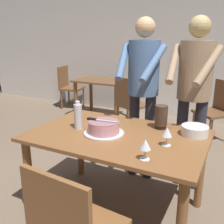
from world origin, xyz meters
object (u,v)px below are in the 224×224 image
object	(u,v)px
wine_glass_far	(145,145)
background_chair_2	(217,108)
person_cutting_cake	(143,82)
person_standing_beside	(194,86)
plate_stack	(195,131)
background_table	(102,88)
cake_on_platter	(104,128)
water_bottle	(78,116)
cake_knife	(96,120)
hurricane_lamp	(161,117)
background_chair_0	(69,85)
wine_glass_near	(167,133)
main_dining_table	(117,146)
background_chair_1	(130,102)

from	to	relation	value
wine_glass_far	background_chair_2	xyz separation A→B (m)	(0.23, 2.53, -0.36)
person_cutting_cake	person_standing_beside	distance (m)	0.51
plate_stack	background_chair_2	xyz separation A→B (m)	(0.02, 1.93, -0.30)
plate_stack	background_table	bearing A→B (deg)	134.13
background_chair_2	cake_on_platter	bearing A→B (deg)	-107.40
cake_on_platter	background_table	bearing A→B (deg)	119.31
cake_on_platter	water_bottle	size ratio (longest dim) A/B	1.36
cake_knife	hurricane_lamp	xyz separation A→B (m)	(0.46, 0.35, -0.01)
cake_on_platter	background_table	size ratio (longest dim) A/B	0.34
background_table	background_chair_0	size ratio (longest dim) A/B	1.11
wine_glass_far	background_table	size ratio (longest dim) A/B	0.14
hurricane_lamp	person_standing_beside	bearing A→B (deg)	65.53
plate_stack	wine_glass_near	xyz separation A→B (m)	(-0.15, -0.31, 0.06)
water_bottle	person_standing_beside	distance (m)	1.14
person_standing_beside	main_dining_table	bearing A→B (deg)	-123.67
wine_glass_far	plate_stack	bearing A→B (deg)	70.06
main_dining_table	plate_stack	xyz separation A→B (m)	(0.58, 0.27, 0.15)
cake_knife	wine_glass_far	world-z (taller)	wine_glass_far
background_chair_0	background_chair_1	size ratio (longest dim) A/B	1.00
wine_glass_near	background_chair_2	bearing A→B (deg)	85.75
cake_on_platter	background_chair_0	world-z (taller)	background_chair_0
person_standing_beside	background_chair_2	xyz separation A→B (m)	(0.12, 1.48, -0.58)
hurricane_lamp	person_cutting_cake	distance (m)	0.55
cake_knife	main_dining_table	bearing A→B (deg)	16.81
cake_knife	person_cutting_cake	distance (m)	0.78
wine_glass_far	background_chair_0	bearing A→B (deg)	133.18
person_cutting_cake	background_chair_1	world-z (taller)	person_cutting_cake
person_cutting_cake	person_standing_beside	xyz separation A→B (m)	(0.51, 0.03, 0.00)
background_chair_2	water_bottle	bearing A→B (deg)	-113.40
wine_glass_near	water_bottle	size ratio (longest dim) A/B	0.58
main_dining_table	hurricane_lamp	world-z (taller)	hurricane_lamp
wine_glass_near	background_table	xyz separation A→B (m)	(-1.89, 2.42, -0.28)
plate_stack	wine_glass_far	bearing A→B (deg)	-109.94
person_cutting_cake	person_standing_beside	size ratio (longest dim) A/B	1.00
plate_stack	person_cutting_cake	xyz separation A→B (m)	(-0.62, 0.42, 0.29)
cake_on_platter	background_table	xyz separation A→B (m)	(-1.36, 2.42, -0.22)
cake_on_platter	wine_glass_far	xyz separation A→B (m)	(0.47, -0.29, 0.05)
cake_knife	background_table	xyz separation A→B (m)	(-1.29, 2.42, -0.29)
cake_knife	wine_glass_near	xyz separation A→B (m)	(0.61, 0.01, -0.01)
cake_on_platter	wine_glass_near	size ratio (longest dim) A/B	2.36
wine_glass_far	cake_on_platter	bearing A→B (deg)	148.50
wine_glass_far	hurricane_lamp	bearing A→B (deg)	97.36
main_dining_table	plate_stack	bearing A→B (deg)	24.54
background_chair_1	wine_glass_far	bearing A→B (deg)	-64.85
person_standing_beside	background_chair_0	xyz separation A→B (m)	(-2.95, 1.98, -0.58)
person_standing_beside	background_table	bearing A→B (deg)	139.35
plate_stack	background_chair_1	world-z (taller)	background_chair_1
water_bottle	background_chair_0	bearing A→B (deg)	127.69
main_dining_table	background_chair_0	world-z (taller)	background_chair_0
plate_stack	background_chair_2	distance (m)	1.95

